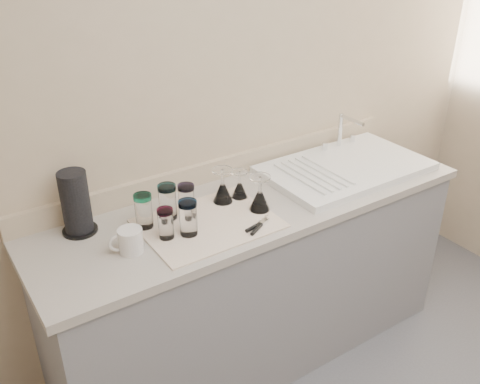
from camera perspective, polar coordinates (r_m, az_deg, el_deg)
counter_unit at (r=2.67m, az=1.53°, el=-9.35°), size 2.06×0.62×0.90m
sink_unit at (r=2.74m, az=11.14°, el=2.62°), size 0.82×0.50×0.22m
dish_towel at (r=2.24m, az=-3.41°, el=-3.36°), size 0.55×0.42×0.01m
tumbler_teal at (r=2.21m, az=-10.24°, el=-1.97°), size 0.07×0.07×0.15m
tumbler_cyan at (r=2.25m, az=-7.73°, el=-1.02°), size 0.08×0.08×0.15m
tumbler_purple at (r=2.27m, az=-5.73°, el=-0.85°), size 0.07×0.07×0.14m
tumbler_magenta at (r=2.13m, az=-7.92°, el=-3.32°), size 0.06×0.06×0.13m
tumbler_blue at (r=2.13m, az=-5.55°, el=-2.73°), size 0.08×0.08×0.15m
goblet_back_left at (r=2.37m, az=-1.85°, el=0.15°), size 0.09×0.09×0.16m
goblet_back_right at (r=2.41m, az=-0.05°, el=0.40°), size 0.07×0.07×0.13m
goblet_front_right at (r=2.31m, az=2.12°, el=-0.68°), size 0.09×0.09×0.16m
can_opener at (r=2.20m, az=1.97°, el=-3.62°), size 0.13×0.08×0.02m
white_mug at (r=2.09m, az=-11.67°, el=-5.12°), size 0.14×0.12×0.10m
paper_towel_roll at (r=2.23m, az=-17.11°, el=-1.18°), size 0.14×0.14×0.27m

